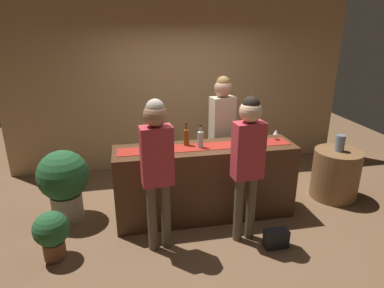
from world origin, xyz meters
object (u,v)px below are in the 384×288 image
Objects in this scene: potted_plant_tall at (64,181)px; potted_plant_small at (52,232)px; customer_browsing at (157,160)px; vase_on_side_table at (340,143)px; handbag at (276,238)px; wine_bottle_clear at (200,139)px; wine_glass_near_customer at (147,144)px; round_side_table at (335,174)px; wine_glass_mid_counter at (276,132)px; customer_sipping at (248,155)px; wine_bottle_amber at (186,137)px; bartender at (222,123)px.

potted_plant_small is (-0.03, -0.83, -0.23)m from potted_plant_tall.
vase_on_side_table is (2.71, 0.72, -0.25)m from customer_browsing.
customer_browsing reaches higher than handbag.
wine_bottle_clear reaches higher than potted_plant_small.
wine_bottle_clear is 1.26× the size of vase_on_side_table.
round_side_table is at bearing 3.78° from wine_glass_near_customer.
wine_glass_near_customer is 1.00× the size of wine_glass_mid_counter.
vase_on_side_table reaches higher than potted_plant_small.
customer_sipping is at bearing -55.20° from wine_bottle_clear.
wine_glass_mid_counter reaches higher than handbag.
customer_browsing is 3.10× the size of potted_plant_small.
potted_plant_tall is 0.86m from potted_plant_small.
wine_glass_near_customer is at bearing 150.72° from handbag.
round_side_table reaches higher than potted_plant_small.
wine_bottle_clear is at bearing -36.84° from wine_bottle_amber.
wine_glass_mid_counter is at bearing 129.07° from bartender.
customer_browsing is at bearing -123.03° from wine_bottle_amber.
potted_plant_tall reaches higher than potted_plant_small.
wine_bottle_amber is 2.10× the size of wine_glass_mid_counter.
customer_browsing is (-0.61, -0.57, -0.00)m from wine_bottle_clear.
potted_plant_tall is at bearing 162.29° from wine_glass_near_customer.
potted_plant_tall is 1.68× the size of potted_plant_small.
potted_plant_small is at bearing -170.21° from round_side_table.
wine_glass_near_customer is at bearing -176.22° from round_side_table.
round_side_table is at bearing 153.18° from bartender.
potted_plant_small is at bearing -170.14° from vase_on_side_table.
vase_on_side_table is at bearing 19.59° from customer_sipping.
wine_glass_mid_counter reaches higher than potted_plant_tall.
potted_plant_small is (-2.24, -1.13, -0.80)m from bartender.
wine_bottle_amber is at bearing 124.61° from customer_sipping.
potted_plant_small is at bearing 15.32° from bartender.
handbag is (0.28, -1.43, -1.02)m from bartender.
potted_plant_tall is at bearing 155.50° from handbag.
potted_plant_tall is at bearing -3.81° from bartender.
vase_on_side_table is at bearing 35.45° from handbag.
round_side_table is (1.65, -0.46, -0.76)m from bartender.
wine_glass_near_customer is 0.15× the size of potted_plant_tall.
customer_browsing reaches higher than round_side_table.
potted_plant_tall reaches higher than round_side_table.
wine_bottle_clear is 0.17× the size of customer_browsing.
customer_sipping is 1.02m from customer_browsing.
customer_sipping reaches higher than wine_glass_mid_counter.
customer_browsing is (-1.06, -1.17, -0.02)m from bartender.
customer_sipping reaches higher than round_side_table.
wine_bottle_clear and wine_bottle_amber have the same top height.
round_side_table is 2.64× the size of handbag.
vase_on_side_table is (1.04, 0.05, -0.25)m from wine_glass_mid_counter.
vase_on_side_table is 0.86× the size of handbag.
customer_sipping is at bearing -156.46° from round_side_table.
customer_sipping is 1.99m from round_side_table.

